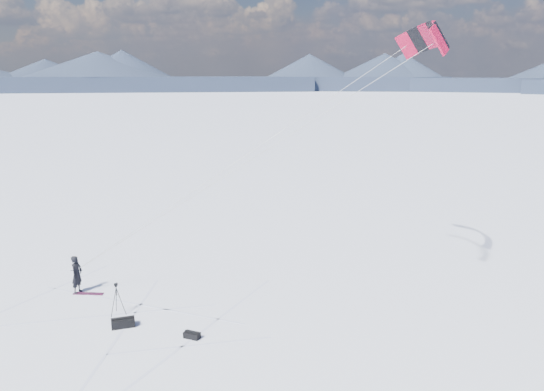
# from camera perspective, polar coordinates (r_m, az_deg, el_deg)

# --- Properties ---
(ground) EXTENTS (1800.00, 1800.00, 0.00)m
(ground) POSITION_cam_1_polar(r_m,az_deg,el_deg) (24.20, -19.17, -12.82)
(ground) COLOR white
(horizon_hills) EXTENTS (704.84, 706.81, 10.82)m
(horizon_hills) POSITION_cam_1_polar(r_m,az_deg,el_deg) (22.58, -20.08, -1.69)
(horizon_hills) COLOR #16212F
(horizon_hills) RESTS_ON ground
(snow_tracks) EXTENTS (14.76, 10.25, 0.01)m
(snow_tracks) POSITION_cam_1_polar(r_m,az_deg,el_deg) (24.16, -20.95, -13.01)
(snow_tracks) COLOR silver
(snow_tracks) RESTS_ON ground
(snowkiter) EXTENTS (0.54, 0.73, 1.85)m
(snowkiter) POSITION_cam_1_polar(r_m,az_deg,el_deg) (27.42, -20.10, -9.78)
(snowkiter) COLOR black
(snowkiter) RESTS_ON ground
(snowboard) EXTENTS (1.44, 0.28, 0.04)m
(snowboard) POSITION_cam_1_polar(r_m,az_deg,el_deg) (27.09, -19.15, -9.94)
(snowboard) COLOR #64193F
(snowboard) RESTS_ON ground
(tripod) EXTENTS (0.59, 0.68, 1.44)m
(tripod) POSITION_cam_1_polar(r_m,az_deg,el_deg) (24.24, -16.37, -10.17)
(tripod) COLOR black
(tripod) RESTS_ON ground
(gear_bag_a) EXTENTS (1.04, 0.76, 0.42)m
(gear_bag_a) POSITION_cam_1_polar(r_m,az_deg,el_deg) (23.36, -15.73, -13.03)
(gear_bag_a) COLOR black
(gear_bag_a) RESTS_ON ground
(gear_bag_b) EXTENTS (0.72, 0.51, 0.30)m
(gear_bag_b) POSITION_cam_1_polar(r_m,az_deg,el_deg) (21.94, -8.60, -14.62)
(gear_bag_b) COLOR black
(gear_bag_b) RESTS_ON ground
(power_kite) EXTENTS (17.18, 5.00, 11.38)m
(power_kite) POSITION_cam_1_polar(r_m,az_deg,el_deg) (25.55, 16.07, 15.66)
(power_kite) COLOR #B20D31
(power_kite) RESTS_ON ground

